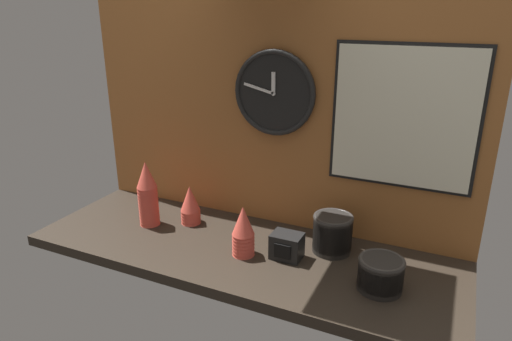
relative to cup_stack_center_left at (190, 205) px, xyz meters
name	(u,v)px	position (x,y,z in m)	size (l,w,h in m)	color
ground_plane	(242,251)	(0.28, -0.09, -0.10)	(1.60, 0.56, 0.04)	black
wall_tiled_back	(271,95)	(0.28, 0.17, 0.44)	(1.60, 0.03, 1.05)	#A3602D
cup_stack_center_left	(190,205)	(0.00, 0.00, 0.00)	(0.08, 0.08, 0.16)	#DB4C3D
cup_stack_center_right	(243,231)	(0.31, -0.14, 0.01)	(0.08, 0.08, 0.19)	#DB4C3D
cup_stack_left	(148,194)	(-0.15, -0.08, 0.05)	(0.08, 0.08, 0.27)	#DB4C3D
bowl_stack_right	(332,233)	(0.59, 0.02, -0.01)	(0.15, 0.15, 0.14)	black
bowl_stack_far_right	(381,273)	(0.80, -0.15, -0.02)	(0.15, 0.15, 0.11)	black
wall_clock	(274,93)	(0.31, 0.14, 0.46)	(0.33, 0.03, 0.33)	black
menu_board	(403,118)	(0.78, 0.15, 0.41)	(0.49, 0.01, 0.50)	black
napkin_dispenser	(287,246)	(0.46, -0.10, -0.03)	(0.11, 0.09, 0.09)	black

